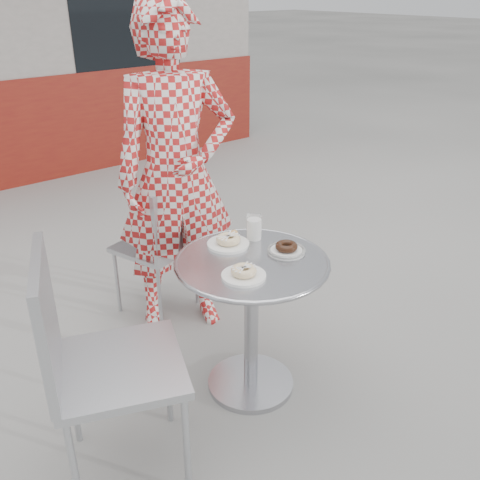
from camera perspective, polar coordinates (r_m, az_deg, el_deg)
ground at (r=2.76m, az=1.53°, el=-14.59°), size 60.00×60.00×0.00m
bistro_table at (r=2.42m, az=1.25°, el=-5.73°), size 0.69×0.69×0.70m
chair_far at (r=3.20m, az=-8.69°, el=-3.32°), size 0.48×0.49×0.82m
chair_left at (r=2.22m, az=-12.60°, el=-17.16°), size 0.61×0.61×0.98m
seated_person at (r=2.82m, az=-6.80°, el=6.76°), size 0.75×0.61×1.76m
plate_far at (r=2.46m, az=-1.23°, el=-0.11°), size 0.20×0.20×0.05m
plate_near at (r=2.20m, az=0.40°, el=-3.54°), size 0.19×0.19×0.05m
plate_checker at (r=2.41m, az=4.97°, el=-0.97°), size 0.17×0.17×0.05m
milk_cup at (r=2.51m, az=1.52°, el=1.29°), size 0.08×0.08×0.12m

